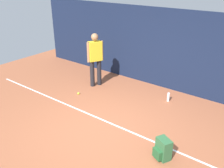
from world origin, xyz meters
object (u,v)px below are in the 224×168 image
(tennis_ball_near_player, at_px, (79,93))
(water_bottle, at_px, (168,97))
(backpack, at_px, (163,149))
(tennis_player, at_px, (95,57))

(tennis_ball_near_player, height_order, water_bottle, water_bottle)
(backpack, distance_m, tennis_ball_near_player, 3.44)
(tennis_player, distance_m, backpack, 3.86)
(backpack, bearing_deg, tennis_player, 178.14)
(tennis_player, bearing_deg, tennis_ball_near_player, 27.73)
(tennis_player, xyz_separation_m, water_bottle, (2.36, 0.41, -0.84))
(backpack, height_order, tennis_ball_near_player, backpack)
(backpack, distance_m, water_bottle, 2.44)
(tennis_player, height_order, backpack, tennis_player)
(tennis_player, distance_m, water_bottle, 2.53)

